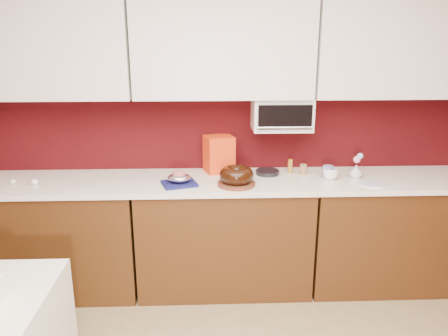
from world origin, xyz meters
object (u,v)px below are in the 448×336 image
Objects in this scene: foil_ham_nest at (179,178)px; flower_vase at (356,171)px; blue_jar at (328,172)px; pandoro_box at (219,154)px; bundt_cake at (236,175)px; coffee_mug at (330,173)px; toaster_oven at (281,114)px.

flower_vase reaches higher than foil_ham_nest.
blue_jar is 0.21m from flower_vase.
blue_jar is (1.13, 0.11, -0.01)m from foil_ham_nest.
flower_vase is at bearing -29.02° from pandoro_box.
flower_vase is at bearing 8.55° from bundt_cake.
foil_ham_nest is 0.46m from pandoro_box.
bundt_cake is 0.94m from flower_vase.
bundt_cake is 0.73m from coffee_mug.
bundt_cake reaches higher than coffee_mug.
toaster_oven reaches higher than flower_vase.
foil_ham_nest is 1.62× the size of coffee_mug.
blue_jar is at bearing 110.08° from coffee_mug.
bundt_cake reaches higher than blue_jar.
toaster_oven is at bearing 154.01° from blue_jar.
bundt_cake is 1.45× the size of foil_ham_nest.
pandoro_box is 0.88m from coffee_mug.
coffee_mug is 0.03m from blue_jar.
blue_jar is at bearing 178.92° from flower_vase.
bundt_cake is 0.39m from pandoro_box.
flower_vase is at bearing -1.08° from blue_jar.
flower_vase reaches higher than coffee_mug.
flower_vase is (0.20, 0.02, 0.01)m from coffee_mug.
toaster_oven is at bearing -22.95° from pandoro_box.
pandoro_box is 1.07m from flower_vase.
blue_jar is (0.83, -0.22, -0.10)m from pandoro_box.
pandoro_box reaches higher than coffee_mug.
pandoro_box is at bearing 167.92° from flower_vase.
foil_ham_nest is at bearing -175.83° from coffee_mug.
foil_ham_nest is at bearing -175.41° from flower_vase.
coffee_mug is 0.21m from flower_vase.
toaster_oven is 0.93m from foil_ham_nest.
bundt_cake reaches higher than foil_ham_nest.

